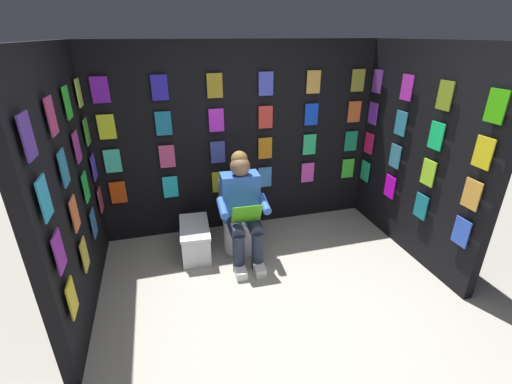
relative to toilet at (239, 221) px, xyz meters
The scene contains 7 objects.
ground_plane 1.53m from the toilet, 96.06° to the left, with size 30.00×30.00×0.00m, color #9E998E.
display_wall_back 0.97m from the toilet, 106.29° to the right, with size 3.41×0.14×2.24m.
display_wall_left 2.09m from the toilet, 165.05° to the left, with size 0.14×1.98×2.24m.
display_wall_right 1.81m from the toilet, 17.83° to the left, with size 0.14×1.98×2.24m.
toilet is the anchor object (origin of this frame).
person_reading 0.35m from the toilet, 88.23° to the left, with size 0.53×0.69×1.19m.
comic_longbox_near 0.53m from the toilet, ahead, with size 0.35×0.64×0.35m.
Camera 1 is at (0.92, 1.96, 2.29)m, focal length 24.59 mm.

